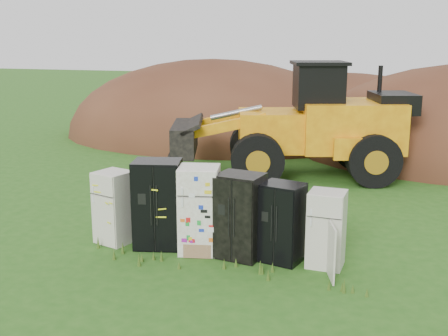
# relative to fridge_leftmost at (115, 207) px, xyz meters

# --- Properties ---
(ground) EXTENTS (120.00, 120.00, 0.00)m
(ground) POSITION_rel_fridge_leftmost_xyz_m (2.53, 0.02, -0.83)
(ground) COLOR #245416
(ground) RESTS_ON ground
(fridge_leftmost) EXTENTS (0.91, 0.89, 1.67)m
(fridge_leftmost) POSITION_rel_fridge_leftmost_xyz_m (0.00, 0.00, 0.00)
(fridge_leftmost) COLOR silver
(fridge_leftmost) RESTS_ON ground
(fridge_black_side) EXTENTS (1.19, 1.03, 1.98)m
(fridge_black_side) POSITION_rel_fridge_leftmost_xyz_m (1.06, 0.05, 0.16)
(fridge_black_side) COLOR black
(fridge_black_side) RESTS_ON ground
(fridge_sticker) EXTENTS (1.01, 0.96, 1.92)m
(fridge_sticker) POSITION_rel_fridge_leftmost_xyz_m (2.06, 0.01, 0.13)
(fridge_sticker) COLOR white
(fridge_sticker) RESTS_ON ground
(fridge_dark_mid) EXTENTS (1.05, 0.91, 1.83)m
(fridge_dark_mid) POSITION_rel_fridge_leftmost_xyz_m (2.98, -0.01, 0.08)
(fridge_dark_mid) COLOR black
(fridge_dark_mid) RESTS_ON ground
(fridge_black_right) EXTENTS (0.98, 0.88, 1.68)m
(fridge_black_right) POSITION_rel_fridge_leftmost_xyz_m (3.88, 0.04, 0.01)
(fridge_black_right) COLOR black
(fridge_black_right) RESTS_ON ground
(fridge_open_door) EXTENTS (0.76, 0.71, 1.59)m
(fridge_open_door) POSITION_rel_fridge_leftmost_xyz_m (4.80, 0.04, -0.04)
(fridge_open_door) COLOR silver
(fridge_open_door) RESTS_ON ground
(wheel_loader) EXTENTS (8.56, 5.46, 3.85)m
(wheel_loader) POSITION_rel_fridge_leftmost_xyz_m (2.58, 7.29, 1.09)
(wheel_loader) COLOR #FFAC10
(wheel_loader) RESTS_ON ground
(dirt_mound_left) EXTENTS (14.44, 10.83, 7.25)m
(dirt_mound_left) POSITION_rel_fridge_leftmost_xyz_m (-2.35, 14.24, -0.83)
(dirt_mound_left) COLOR #432215
(dirt_mound_left) RESTS_ON ground
(dirt_mound_back) EXTENTS (15.45, 10.30, 5.78)m
(dirt_mound_back) POSITION_rel_fridge_leftmost_xyz_m (3.11, 17.65, -0.83)
(dirt_mound_back) COLOR #432215
(dirt_mound_back) RESTS_ON ground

